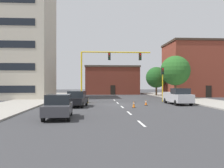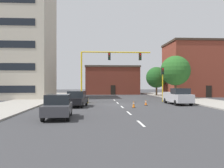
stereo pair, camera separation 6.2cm
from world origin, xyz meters
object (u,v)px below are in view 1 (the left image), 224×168
Objects in this scene: pickup_truck_silver at (178,96)px; tree_right_far at (156,77)px; traffic_light_pole_right at (163,77)px; sedan_dark_gray_near_left at (58,106)px; traffic_signal_gantry at (92,85)px; traffic_cone_roadside_b at (134,104)px; tree_right_mid at (175,71)px; sedan_black_mid_left at (77,99)px; traffic_cone_roadside_a at (146,103)px.

tree_right_far is at bearing 82.78° from pickup_truck_silver.
traffic_light_pole_right is 1.05× the size of sedan_dark_gray_near_left.
traffic_signal_gantry reaches higher than tree_right_far.
pickup_truck_silver is 7.43× the size of traffic_cone_roadside_b.
pickup_truck_silver is at bearing -97.22° from tree_right_far.
tree_right_mid is 27.45m from sedan_dark_gray_near_left.
sedan_black_mid_left is at bearing -105.36° from traffic_signal_gantry.
tree_right_mid reaches higher than pickup_truck_silver.
tree_right_far is 9.49× the size of traffic_cone_roadside_a.
traffic_cone_roadside_a is at bearing 8.11° from sedan_black_mid_left.
sedan_black_mid_left is at bearing -139.69° from tree_right_mid.
traffic_light_pole_right is 7.50m from traffic_cone_roadside_a.
traffic_signal_gantry is 15.96× the size of traffic_cone_roadside_a.
traffic_signal_gantry is at bearing -151.65° from tree_right_mid.
traffic_cone_roadside_a is (6.37, -4.46, -2.00)m from traffic_signal_gantry.
tree_right_far is (-0.70, 10.00, -0.87)m from tree_right_mid.
tree_right_far is at bearing 72.77° from traffic_cone_roadside_a.
tree_right_far is 1.32× the size of sedan_dark_gray_near_left.
traffic_light_pole_right reaches higher than sedan_black_mid_left.
traffic_signal_gantry is 11.13m from pickup_truck_silver.
pickup_truck_silver reaches higher than sedan_black_mid_left.
traffic_signal_gantry is at bearing 122.30° from traffic_cone_roadside_b.
tree_right_mid is 9.83× the size of traffic_cone_roadside_b.
tree_right_mid is 17.90m from traffic_cone_roadside_b.
tree_right_mid is 14.78m from traffic_cone_roadside_a.
sedan_black_mid_left is (-15.40, -13.06, -3.84)m from tree_right_mid.
traffic_light_pole_right is 10.52m from traffic_cone_roadside_b.
tree_right_mid is 10.06m from tree_right_far.
traffic_cone_roadside_b is (-6.02, -3.77, -0.61)m from pickup_truck_silver.
pickup_truck_silver is (10.53, -3.37, -1.33)m from traffic_signal_gantry.
sedan_black_mid_left is at bearing 165.58° from traffic_cone_roadside_b.
traffic_cone_roadside_b is at bearing -124.68° from traffic_cone_roadside_a.
pickup_truck_silver is (0.57, -4.65, -2.55)m from traffic_light_pole_right.
sedan_black_mid_left is 6.36× the size of traffic_cone_roadside_b.
tree_right_mid reaches higher than sedan_black_mid_left.
sedan_dark_gray_near_left is 9.94m from traffic_cone_roadside_b.
traffic_signal_gantry is at bearing 145.00° from traffic_cone_roadside_a.
traffic_cone_roadside_b is (4.51, -7.14, -1.95)m from traffic_signal_gantry.
pickup_truck_silver is at bearing -17.73° from traffic_signal_gantry.
tree_right_mid is 20.56m from sedan_black_mid_left.
tree_right_mid is at bearing 57.86° from traffic_cone_roadside_a.
traffic_signal_gantry is 21.94m from tree_right_far.
sedan_dark_gray_near_left is 13.17m from traffic_cone_roadside_a.
sedan_dark_gray_near_left is at bearing -115.75° from tree_right_far.
traffic_light_pole_right is 1.03× the size of sedan_black_mid_left.
tree_right_far is 21.21m from pickup_truck_silver.
tree_right_far is 1.29× the size of sedan_black_mid_left.
tree_right_far is 26.33m from traffic_cone_roadside_b.
pickup_truck_silver is (-2.64, -20.85, -2.88)m from tree_right_far.
traffic_cone_roadside_a is (8.58, 9.97, -0.58)m from sedan_dark_gray_near_left.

